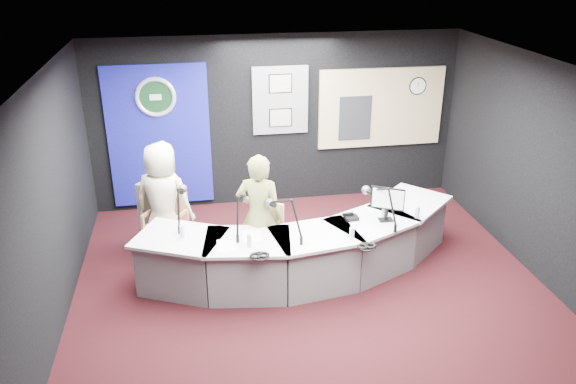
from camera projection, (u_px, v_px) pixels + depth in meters
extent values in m
plane|color=black|center=(314.00, 296.00, 7.28)|extent=(6.00, 6.00, 0.00)
cube|color=silver|center=(319.00, 75.00, 6.15)|extent=(6.00, 6.00, 0.02)
cube|color=black|center=(277.00, 121.00, 9.42)|extent=(6.00, 0.02, 2.80)
cube|color=black|center=(409.00, 367.00, 4.01)|extent=(6.00, 0.02, 2.80)
cube|color=black|center=(46.00, 214.00, 6.25)|extent=(0.02, 6.00, 2.80)
cube|color=black|center=(552.00, 178.00, 7.18)|extent=(0.02, 6.00, 2.80)
cube|color=navy|center=(159.00, 137.00, 9.16)|extent=(1.60, 0.05, 2.30)
torus|color=silver|center=(156.00, 97.00, 8.86)|extent=(0.63, 0.07, 0.63)
cylinder|color=black|center=(156.00, 97.00, 8.87)|extent=(0.48, 0.01, 0.48)
cube|color=slate|center=(280.00, 100.00, 9.26)|extent=(0.90, 0.04, 1.10)
cube|color=gray|center=(281.00, 84.00, 9.12)|extent=(0.34, 0.02, 0.27)
cube|color=gray|center=(281.00, 118.00, 9.35)|extent=(0.34, 0.02, 0.27)
cube|color=tan|center=(381.00, 108.00, 9.61)|extent=(2.12, 0.06, 1.32)
cube|color=#FFE1A1|center=(381.00, 108.00, 9.60)|extent=(2.00, 0.02, 1.20)
cube|color=black|center=(355.00, 118.00, 9.57)|extent=(0.55, 0.02, 0.75)
cylinder|color=white|center=(418.00, 86.00, 9.53)|extent=(0.28, 0.01, 0.28)
cube|color=#676457|center=(154.00, 209.00, 8.18)|extent=(0.48, 0.35, 0.70)
imported|color=beige|center=(163.00, 200.00, 7.93)|extent=(0.95, 0.79, 1.67)
imported|color=olive|center=(259.00, 216.00, 7.46)|extent=(0.71, 0.59, 1.68)
cube|color=black|center=(387.00, 198.00, 7.42)|extent=(0.43, 0.25, 0.33)
cube|color=black|center=(351.00, 218.00, 7.56)|extent=(0.19, 0.15, 0.04)
torus|color=black|center=(366.00, 246.00, 6.88)|extent=(0.24, 0.24, 0.04)
torus|color=black|center=(260.00, 255.00, 6.68)|extent=(0.24, 0.24, 0.04)
cube|color=white|center=(227.00, 246.00, 6.92)|extent=(0.23, 0.32, 0.00)
cube|color=white|center=(252.00, 236.00, 7.14)|extent=(0.25, 0.34, 0.00)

